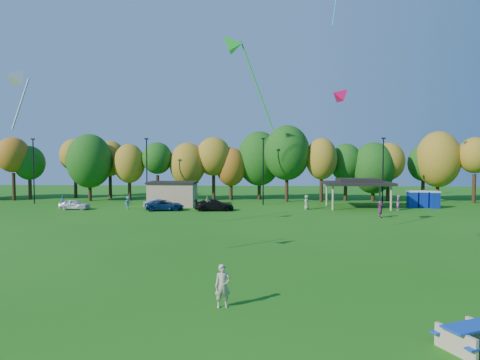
# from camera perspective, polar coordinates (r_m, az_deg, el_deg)

# --- Properties ---
(ground) EXTENTS (160.00, 160.00, 0.00)m
(ground) POSITION_cam_1_polar(r_m,az_deg,el_deg) (19.17, -2.88, -16.45)
(ground) COLOR #19600F
(ground) RESTS_ON ground
(tree_line) EXTENTS (93.57, 10.55, 11.15)m
(tree_line) POSITION_cam_1_polar(r_m,az_deg,el_deg) (63.57, 0.37, 2.54)
(tree_line) COLOR black
(tree_line) RESTS_ON ground
(lamp_posts) EXTENTS (64.50, 0.25, 9.09)m
(lamp_posts) POSITION_cam_1_polar(r_m,az_deg,el_deg) (58.01, 3.11, 1.49)
(lamp_posts) COLOR black
(lamp_posts) RESTS_ON ground
(utility_building) EXTENTS (6.30, 4.30, 3.25)m
(utility_building) POSITION_cam_1_polar(r_m,az_deg,el_deg) (57.43, -8.96, -1.81)
(utility_building) COLOR tan
(utility_building) RESTS_ON ground
(pavilion) EXTENTS (8.20, 6.20, 3.77)m
(pavilion) POSITION_cam_1_polar(r_m,az_deg,el_deg) (56.40, 15.40, -0.35)
(pavilion) COLOR tan
(pavilion) RESTS_ON ground
(porta_potties) EXTENTS (3.75, 1.66, 2.18)m
(porta_potties) POSITION_cam_1_polar(r_m,az_deg,el_deg) (59.48, 23.21, -2.38)
(porta_potties) COLOR #0B2695
(porta_potties) RESTS_ON ground
(picnic_table) EXTENTS (2.48, 2.32, 0.86)m
(picnic_table) POSITION_cam_1_polar(r_m,az_deg,el_deg) (16.85, 28.48, -17.80)
(picnic_table) COLOR tan
(picnic_table) RESTS_ON ground
(kite_flyer) EXTENTS (0.75, 0.58, 1.85)m
(kite_flyer) POSITION_cam_1_polar(r_m,az_deg,el_deg) (18.74, -2.33, -13.93)
(kite_flyer) COLOR #BCA68D
(kite_flyer) RESTS_ON ground
(car_a) EXTENTS (3.80, 1.68, 1.27)m
(car_a) POSITION_cam_1_polar(r_m,az_deg,el_deg) (56.73, -21.20, -3.05)
(car_a) COLOR silver
(car_a) RESTS_ON ground
(car_b) EXTENTS (4.12, 2.45, 1.28)m
(car_b) POSITION_cam_1_polar(r_m,az_deg,el_deg) (54.11, -10.73, -3.18)
(car_b) COLOR gray
(car_b) RESTS_ON ground
(car_c) EXTENTS (4.85, 2.74, 1.28)m
(car_c) POSITION_cam_1_polar(r_m,az_deg,el_deg) (52.77, -9.97, -3.33)
(car_c) COLOR navy
(car_c) RESTS_ON ground
(car_d) EXTENTS (4.94, 2.41, 1.39)m
(car_d) POSITION_cam_1_polar(r_m,az_deg,el_deg) (51.86, -3.47, -3.34)
(car_d) COLOR black
(car_d) RESTS_ON ground
(far_person_0) EXTENTS (1.01, 1.18, 1.59)m
(far_person_0) POSITION_cam_1_polar(r_m,az_deg,el_deg) (55.14, -14.70, -2.95)
(far_person_0) COLOR teal
(far_person_0) RESTS_ON ground
(far_person_1) EXTENTS (1.13, 0.60, 1.84)m
(far_person_1) POSITION_cam_1_polar(r_m,az_deg,el_deg) (51.31, -4.37, -3.16)
(far_person_1) COLOR #5B8853
(far_person_1) RESTS_ON ground
(far_person_2) EXTENTS (0.73, 0.80, 1.84)m
(far_person_2) POSITION_cam_1_polar(r_m,az_deg,el_deg) (55.54, 20.30, -2.87)
(far_person_2) COLOR #C35CB2
(far_person_2) RESTS_ON ground
(far_person_3) EXTENTS (0.84, 0.93, 1.57)m
(far_person_3) POSITION_cam_1_polar(r_m,az_deg,el_deg) (58.79, -22.47, -2.73)
(far_person_3) COLOR teal
(far_person_3) RESTS_ON ground
(far_person_4) EXTENTS (1.11, 1.73, 1.79)m
(far_person_4) POSITION_cam_1_polar(r_m,az_deg,el_deg) (48.12, 18.20, -3.73)
(far_person_4) COLOR #9C4177
(far_person_4) RESTS_ON ground
(far_person_5) EXTENTS (0.70, 0.96, 1.80)m
(far_person_5) POSITION_cam_1_polar(r_m,az_deg,el_deg) (53.63, 8.86, -2.94)
(far_person_5) COLOR gray
(far_person_5) RESTS_ON ground
(kite_0) EXTENTS (1.49, 2.14, 3.44)m
(kite_0) POSITION_cam_1_polar(r_m,az_deg,el_deg) (25.28, -27.40, 12.20)
(kite_0) COLOR silver
(kite_4) EXTENTS (1.53, 1.33, 1.29)m
(kite_4) POSITION_cam_1_polar(r_m,az_deg,el_deg) (26.78, 13.53, 11.10)
(kite_4) COLOR #CD0B44
(kite_7) EXTENTS (4.37, 1.56, 7.44)m
(kite_7) POSITION_cam_1_polar(r_m,az_deg,el_deg) (33.37, -1.44, 17.74)
(kite_7) COLOR #16A71E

